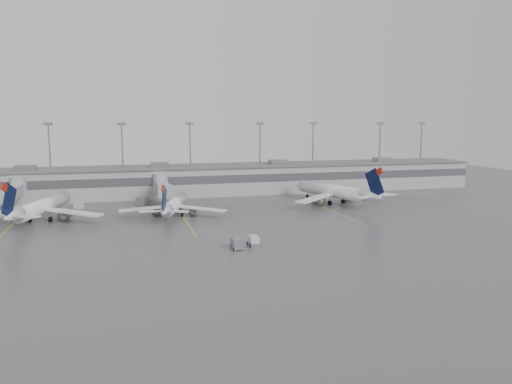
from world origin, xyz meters
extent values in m
plane|color=#4F4F51|center=(0.00, 0.00, 0.00)|extent=(260.00, 260.00, 0.00)
cube|color=#A7A7A2|center=(0.00, 58.00, 4.00)|extent=(150.00, 16.00, 8.00)
cube|color=#47474C|center=(0.00, 49.95, 5.00)|extent=(150.00, 0.15, 2.20)
cube|color=#606060|center=(0.00, 58.00, 8.05)|extent=(152.00, 17.00, 0.30)
cube|color=slate|center=(-55.00, 58.00, 8.80)|extent=(5.00, 4.00, 1.30)
cube|color=slate|center=(50.00, 58.00, 8.80)|extent=(5.00, 4.00, 1.30)
cylinder|color=gray|center=(-50.00, 67.50, 10.00)|extent=(0.44, 0.44, 20.00)
cube|color=slate|center=(-50.00, 67.50, 20.20)|extent=(2.40, 0.50, 0.80)
cylinder|color=gray|center=(-30.00, 60.00, 10.00)|extent=(0.44, 0.44, 20.00)
cube|color=slate|center=(-30.00, 60.00, 20.20)|extent=(2.40, 0.50, 0.80)
cylinder|color=gray|center=(-10.00, 67.50, 10.00)|extent=(0.44, 0.44, 20.00)
cube|color=slate|center=(-10.00, 67.50, 20.20)|extent=(2.40, 0.50, 0.80)
cylinder|color=gray|center=(10.00, 60.00, 10.00)|extent=(0.44, 0.44, 20.00)
cube|color=slate|center=(10.00, 60.00, 20.20)|extent=(2.40, 0.50, 0.80)
cylinder|color=gray|center=(30.00, 67.50, 10.00)|extent=(0.44, 0.44, 20.00)
cube|color=slate|center=(30.00, 67.50, 20.20)|extent=(2.40, 0.50, 0.80)
cylinder|color=gray|center=(50.00, 60.00, 10.00)|extent=(0.44, 0.44, 20.00)
cube|color=slate|center=(50.00, 60.00, 20.20)|extent=(2.40, 0.50, 0.80)
cylinder|color=gray|center=(70.00, 67.50, 10.00)|extent=(0.44, 0.44, 20.00)
cube|color=slate|center=(70.00, 67.50, 20.20)|extent=(2.40, 0.50, 0.80)
cylinder|color=#979A9C|center=(-55.50, 50.00, 3.50)|extent=(4.00, 4.00, 7.00)
cube|color=#979A9C|center=(-55.50, 43.50, 4.30)|extent=(2.80, 13.00, 2.60)
cube|color=#979A9C|center=(-55.50, 36.00, 4.30)|extent=(3.40, 2.40, 3.00)
cylinder|color=gray|center=(-55.50, 36.00, 1.40)|extent=(0.70, 0.70, 2.80)
cube|color=black|center=(-55.50, 36.00, 0.35)|extent=(2.20, 1.20, 0.70)
cylinder|color=#979A9C|center=(-20.50, 50.00, 3.50)|extent=(4.00, 4.00, 7.00)
cube|color=#979A9C|center=(-20.50, 43.50, 4.30)|extent=(2.80, 13.00, 2.60)
cube|color=#979A9C|center=(-20.50, 36.00, 4.30)|extent=(3.40, 2.40, 3.00)
cylinder|color=gray|center=(-20.50, 36.00, 1.40)|extent=(0.70, 0.70, 2.80)
cube|color=black|center=(-20.50, 36.00, 0.35)|extent=(2.20, 1.20, 0.70)
cube|color=yellow|center=(-52.50, 24.00, 0.01)|extent=(0.25, 40.00, 0.01)
cube|color=yellow|center=(-17.50, 24.00, 0.01)|extent=(0.25, 40.00, 0.01)
cube|color=yellow|center=(17.50, 24.00, 0.01)|extent=(0.25, 40.00, 0.01)
cube|color=yellow|center=(52.50, 24.00, 0.01)|extent=(0.25, 40.00, 0.01)
cylinder|color=white|center=(-46.77, 28.50, 3.11)|extent=(9.09, 22.79, 3.11)
cone|color=white|center=(-43.34, 40.87, 3.11)|extent=(3.77, 3.63, 3.11)
cone|color=white|center=(-50.46, 15.22, 3.52)|extent=(4.38, 5.82, 3.11)
cube|color=white|center=(-54.54, 27.64, 2.28)|extent=(13.57, 3.27, 0.36)
cube|color=white|center=(-40.56, 23.76, 2.28)|extent=(12.71, 9.68, 0.36)
cube|color=#080F32|center=(-50.60, 14.73, 6.53)|extent=(1.86, 5.70, 6.77)
cube|color=#A61C0C|center=(-50.96, 13.43, 9.22)|extent=(0.86, 2.10, 1.97)
cylinder|color=black|center=(-44.28, 37.48, 0.47)|extent=(0.60, 1.00, 0.93)
cylinder|color=black|center=(-49.42, 27.08, 0.57)|extent=(0.75, 1.22, 1.14)
cylinder|color=black|center=(-45.23, 25.92, 0.57)|extent=(0.75, 1.22, 1.14)
cylinder|color=white|center=(-19.00, 27.00, 2.65)|extent=(7.81, 19.39, 2.65)
cone|color=white|center=(-16.03, 37.52, 2.65)|extent=(3.22, 3.09, 2.65)
cone|color=white|center=(-22.19, 15.71, 3.00)|extent=(3.74, 4.96, 2.65)
cube|color=white|center=(-25.61, 26.30, 1.94)|extent=(11.55, 2.74, 0.31)
cube|color=white|center=(-13.73, 22.95, 1.94)|extent=(10.81, 8.28, 0.31)
cube|color=#080F32|center=(-22.31, 15.29, 5.56)|extent=(1.60, 4.85, 5.77)
cube|color=#A61C0C|center=(-22.62, 14.18, 7.85)|extent=(0.74, 1.79, 1.67)
cylinder|color=black|center=(-16.85, 34.64, 0.40)|extent=(0.51, 0.85, 0.79)
cylinder|color=black|center=(-21.26, 25.80, 0.49)|extent=(0.65, 1.04, 0.97)
cylinder|color=black|center=(-17.70, 24.80, 0.49)|extent=(0.65, 1.04, 0.97)
cylinder|color=white|center=(21.58, 32.87, 3.26)|extent=(10.24, 23.76, 3.26)
cone|color=white|center=(17.55, 45.72, 3.26)|extent=(4.02, 3.87, 3.26)
cone|color=white|center=(25.89, 19.10, 3.69)|extent=(4.73, 6.15, 3.26)
cube|color=white|center=(15.23, 27.70, 2.39)|extent=(13.14, 10.47, 0.38)
cube|color=white|center=(29.73, 32.25, 2.39)|extent=(14.14, 2.97, 0.38)
cube|color=#080F32|center=(26.05, 18.58, 6.84)|extent=(2.14, 5.93, 7.10)
cube|color=#A61C0C|center=(26.47, 17.24, 9.66)|extent=(0.97, 2.19, 2.06)
cylinder|color=black|center=(18.66, 42.20, 0.49)|extent=(0.65, 1.05, 0.98)
cylinder|color=black|center=(20.05, 30.12, 0.60)|extent=(0.82, 1.29, 1.19)
cylinder|color=black|center=(24.40, 31.48, 0.60)|extent=(0.82, 1.29, 1.19)
cube|color=silver|center=(-9.00, -4.54, 0.88)|extent=(1.51, 2.37, 1.75)
cube|color=slate|center=(-9.00, -4.54, 0.34)|extent=(1.72, 2.76, 0.68)
cylinder|color=black|center=(-9.80, -3.58, 0.27)|extent=(0.23, 0.55, 0.55)
cylinder|color=black|center=(-8.24, -3.55, 0.27)|extent=(0.23, 0.55, 0.55)
cylinder|color=black|center=(-9.75, -5.53, 0.27)|extent=(0.23, 0.55, 0.55)
cylinder|color=black|center=(-8.20, -5.50, 0.27)|extent=(0.23, 0.55, 0.55)
cube|color=slate|center=(-12.20, -5.74, 0.96)|extent=(1.68, 2.88, 1.72)
cylinder|color=black|center=(-12.93, -4.74, 0.28)|extent=(0.24, 0.57, 0.57)
cylinder|color=black|center=(-11.46, -6.74, 0.28)|extent=(0.24, 0.57, 0.57)
cube|color=silver|center=(-40.76, 41.69, 0.76)|extent=(2.46, 2.00, 1.51)
cube|color=silver|center=(-18.42, 35.38, 0.95)|extent=(3.15, 2.64, 1.91)
cube|color=silver|center=(24.71, 42.71, 0.91)|extent=(3.00, 2.52, 1.81)
cube|color=slate|center=(-25.51, 41.79, 1.12)|extent=(3.50, 4.18, 2.24)
cone|color=#FD4405|center=(-52.65, 40.35, 0.33)|extent=(0.41, 0.41, 0.66)
cone|color=#FD4405|center=(-22.40, 34.95, 0.31)|extent=(0.39, 0.39, 0.62)
cone|color=#FD4405|center=(11.34, 37.78, 0.31)|extent=(0.39, 0.39, 0.62)
cone|color=#FD4405|center=(50.78, 33.37, 0.31)|extent=(0.39, 0.39, 0.62)
camera|label=1|loc=(-30.11, -84.74, 21.37)|focal=35.00mm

